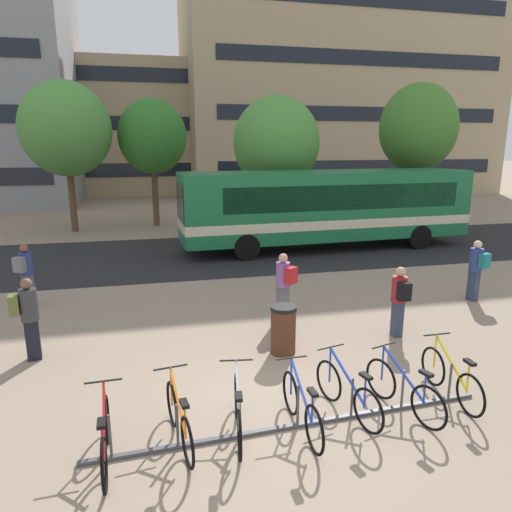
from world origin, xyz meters
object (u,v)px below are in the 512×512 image
at_px(parked_bicycle_blue_3, 302,408).
at_px(street_tree_1, 276,143).
at_px(parked_bicycle_yellow_6, 451,378).
at_px(street_tree_3, 152,137).
at_px(commuter_olive_pack_1, 28,314).
at_px(trash_bin, 283,329).
at_px(city_bus, 325,206).
at_px(parked_bicycle_orange_1, 179,420).
at_px(street_tree_2, 66,129).
at_px(commuter_red_pack_2, 284,283).
at_px(parked_bicycle_blue_5, 403,391).
at_px(parked_bicycle_silver_2, 238,412).
at_px(commuter_grey_pack_0, 26,271).
at_px(parked_bicycle_red_0, 105,439).
at_px(parked_bicycle_blue_4, 347,393).
at_px(commuter_black_pack_4, 399,297).
at_px(commuter_teal_pack_3, 476,267).
at_px(street_tree_0, 418,128).

height_order(parked_bicycle_blue_3, street_tree_1, street_tree_1).
xyz_separation_m(parked_bicycle_yellow_6, street_tree_3, (-4.53, 19.01, 4.25)).
relative_size(commuter_olive_pack_1, trash_bin, 1.66).
xyz_separation_m(city_bus, parked_bicycle_orange_1, (-6.81, -11.85, -1.39)).
distance_m(parked_bicycle_yellow_6, street_tree_2, 20.52).
xyz_separation_m(commuter_red_pack_2, street_tree_1, (2.89, 11.26, 3.34)).
bearing_deg(parked_bicycle_blue_5, parked_bicycle_orange_1, 74.05).
xyz_separation_m(parked_bicycle_silver_2, street_tree_2, (-4.84, 18.26, 4.58)).
bearing_deg(parked_bicycle_silver_2, commuter_grey_pack_0, 40.84).
distance_m(commuter_grey_pack_0, street_tree_2, 12.01).
xyz_separation_m(parked_bicycle_red_0, parked_bicycle_orange_1, (1.00, 0.22, 0.00)).
bearing_deg(street_tree_3, parked_bicycle_blue_4, -82.20).
bearing_deg(commuter_black_pack_4, street_tree_3, 24.40).
bearing_deg(parked_bicycle_blue_4, street_tree_2, 6.42).
relative_size(parked_bicycle_blue_5, trash_bin, 1.62).
relative_size(commuter_red_pack_2, street_tree_3, 0.26).
bearing_deg(commuter_teal_pack_3, parked_bicycle_blue_3, 109.64).
relative_size(parked_bicycle_blue_4, commuter_grey_pack_0, 1.00).
bearing_deg(commuter_black_pack_4, trash_bin, 102.37).
distance_m(commuter_grey_pack_0, commuter_teal_pack_3, 12.25).
relative_size(parked_bicycle_red_0, street_tree_2, 0.24).
bearing_deg(commuter_red_pack_2, commuter_grey_pack_0, 35.29).
bearing_deg(commuter_black_pack_4, commuter_teal_pack_3, -54.88).
height_order(parked_bicycle_silver_2, parked_bicycle_blue_4, same).
relative_size(parked_bicycle_blue_4, street_tree_1, 0.26).
relative_size(commuter_grey_pack_0, trash_bin, 1.64).
height_order(parked_bicycle_orange_1, commuter_teal_pack_3, commuter_teal_pack_3).
height_order(parked_bicycle_red_0, trash_bin, trash_bin).
distance_m(parked_bicycle_yellow_6, street_tree_0, 17.98).
distance_m(parked_bicycle_red_0, commuter_olive_pack_1, 4.06).
bearing_deg(commuter_olive_pack_1, parked_bicycle_orange_1, -61.42).
bearing_deg(commuter_red_pack_2, street_tree_1, -46.79).
bearing_deg(commuter_teal_pack_3, trash_bin, 92.46).
bearing_deg(street_tree_3, parked_bicycle_silver_2, -87.61).
bearing_deg(parked_bicycle_silver_2, parked_bicycle_yellow_6, -78.92).
height_order(parked_bicycle_yellow_6, commuter_grey_pack_0, commuter_grey_pack_0).
xyz_separation_m(commuter_grey_pack_0, commuter_teal_pack_3, (12.01, -2.37, 0.01)).
distance_m(city_bus, street_tree_0, 7.84).
bearing_deg(commuter_olive_pack_1, parked_bicycle_blue_3, -47.78).
bearing_deg(city_bus, trash_bin, 61.70).
distance_m(commuter_olive_pack_1, street_tree_1, 15.19).
bearing_deg(parked_bicycle_silver_2, parked_bicycle_red_0, 105.06).
distance_m(parked_bicycle_blue_3, street_tree_0, 19.67).
relative_size(parked_bicycle_blue_5, commuter_teal_pack_3, 0.98).
height_order(commuter_olive_pack_1, street_tree_1, street_tree_1).
relative_size(parked_bicycle_orange_1, commuter_teal_pack_3, 1.00).
xyz_separation_m(street_tree_0, street_tree_3, (-12.92, 3.81, -0.41)).
bearing_deg(street_tree_3, commuter_olive_pack_1, -100.02).
height_order(commuter_black_pack_4, street_tree_0, street_tree_0).
xyz_separation_m(parked_bicycle_silver_2, commuter_grey_pack_0, (-4.44, 6.94, 0.59)).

